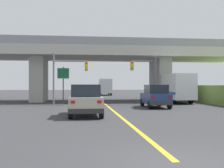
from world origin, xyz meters
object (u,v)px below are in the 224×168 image
Objects in this scene: box_truck at (175,88)px; highway_sign at (63,77)px; traffic_signal_nearside at (147,73)px; semi_truck_distant at (105,87)px; traffic_signal_farside at (66,72)px; suv_crossing at (155,96)px; suv_lead at (86,100)px.

highway_sign is at bearing 168.50° from box_truck.
box_truck is at bearing 30.28° from traffic_signal_nearside.
semi_truck_distant is at bearing 72.00° from highway_sign.
box_truck is 13.02m from highway_sign.
traffic_signal_farside is 26.42m from semi_truck_distant.
traffic_signal_nearside is (0.21, 4.05, 2.20)m from suv_crossing.
highway_sign reaches higher than suv_crossing.
box_truck is (10.27, 11.88, 0.66)m from suv_lead.
box_truck is at bearing 49.17° from suv_lead.
traffic_signal_farside is (-1.81, 9.47, 2.24)m from suv_lead.
semi_truck_distant is at bearing 95.11° from suv_crossing.
traffic_signal_nearside is 0.96× the size of traffic_signal_farside.
traffic_signal_nearside reaches higher than highway_sign.
semi_truck_distant is at bearing 94.76° from traffic_signal_nearside.
suv_lead is 0.63× the size of box_truck.
traffic_signal_nearside is (-3.85, -2.25, 1.54)m from box_truck.
traffic_signal_farside reaches higher than box_truck.
semi_truck_distant is at bearing 83.03° from suv_lead.
suv_lead is 11.78m from traffic_signal_nearside.
suv_lead is 0.73× the size of semi_truck_distant.
traffic_signal_farside is (-12.08, -2.41, 1.58)m from box_truck.
traffic_signal_nearside is at bearing -28.65° from highway_sign.
semi_truck_distant is (6.10, 25.66, -1.60)m from traffic_signal_farside.
traffic_signal_nearside is at bearing 1.14° from traffic_signal_farside.
traffic_signal_farside reaches higher than suv_crossing.
suv_crossing is 9.19m from traffic_signal_farside.
suv_lead is 15.72m from box_truck.
traffic_signal_nearside reaches higher than semi_truck_distant.
suv_crossing is (6.21, 5.59, -0.01)m from suv_lead.
traffic_signal_farside is at bearing -178.86° from traffic_signal_nearside.
suv_lead is 1.07× the size of suv_crossing.
box_truck is 1.48× the size of traffic_signal_nearside.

